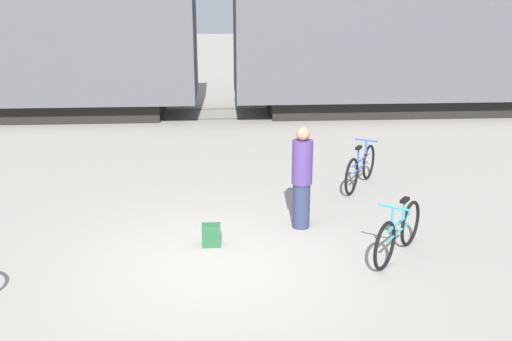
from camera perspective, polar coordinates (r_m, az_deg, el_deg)
The scene contains 8 objects.
ground_plane at distance 8.56m, azimuth -3.74°, elevation -9.00°, with size 80.00×80.00×0.00m, color gray.
freight_train at distance 17.88m, azimuth -3.97°, elevation 14.15°, with size 54.93×2.98×5.32m.
rail_near at distance 17.55m, azimuth -3.78°, elevation 4.92°, with size 66.93×0.07×0.01m, color #4C4238.
rail_far at distance 18.95m, azimuth -3.78°, elevation 5.86°, with size 66.93×0.07×0.01m, color #4C4238.
bicycle_blue at distance 11.78m, azimuth 9.92°, elevation 0.24°, with size 0.95×1.55×0.88m.
bicycle_teal at distance 8.90m, azimuth 13.38°, elevation -5.79°, with size 1.07×1.35×0.87m.
person_in_purple at distance 9.54m, azimuth 4.40°, elevation -0.70°, with size 0.33×0.33×1.68m.
backpack at distance 9.10m, azimuth -4.28°, elevation -6.16°, with size 0.28×0.20×0.34m.
Camera 1 is at (0.07, -7.67, 3.81)m, focal length 42.00 mm.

